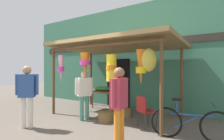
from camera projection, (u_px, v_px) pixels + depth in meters
ground_plane at (90, 121)px, 5.40m from camera, size 30.00×30.00×0.00m
shop_facade at (128, 57)px, 7.41m from camera, size 11.04×0.29×4.16m
market_stall_canopy at (114, 50)px, 5.85m from camera, size 4.36×2.51×2.51m
display_table at (100, 93)px, 6.62m from camera, size 1.41×0.76×0.77m
flower_heap_on_table at (102, 88)px, 6.64m from camera, size 0.68×0.48×0.15m
folding_chair at (144, 109)px, 4.78m from camera, size 0.55×0.55×0.84m
wicker_basket_by_table at (124, 112)px, 5.92m from camera, size 0.49×0.49×0.26m
wicker_basket_spare at (106, 117)px, 5.34m from camera, size 0.48×0.48×0.28m
parked_bicycle at (190, 124)px, 3.95m from camera, size 1.72×0.51×0.92m
vendor_in_orange at (27, 91)px, 4.75m from camera, size 0.47×0.43×1.66m
customer_foreground at (119, 100)px, 3.55m from camera, size 0.26×0.59×1.60m
shopper_by_bananas at (84, 91)px, 5.49m from camera, size 0.36×0.55×1.51m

